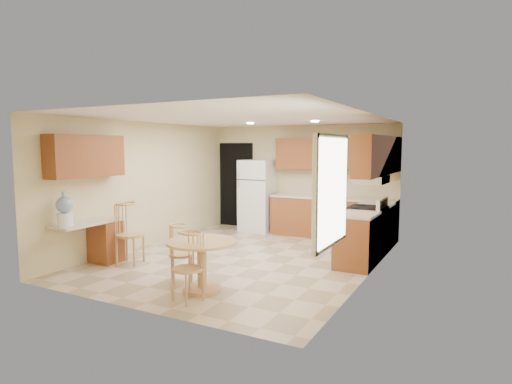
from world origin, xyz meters
The scene contains 30 objects.
floor centered at (0.00, 0.00, 0.00)m, with size 5.50×5.50×0.00m, color tan.
ceiling centered at (0.00, 0.00, 2.50)m, with size 4.50×5.50×0.02m, color white.
wall_back centered at (0.00, 2.75, 1.25)m, with size 4.50×0.02×2.50m, color beige.
wall_front centered at (0.00, -2.75, 1.25)m, with size 4.50×0.02×2.50m, color beige.
wall_left centered at (-2.25, 0.00, 1.25)m, with size 0.02×5.50×2.50m, color beige.
wall_right centered at (2.25, 0.00, 1.25)m, with size 0.02×5.50×2.50m, color beige.
doorway centered at (-1.75, 2.73, 1.05)m, with size 0.90×0.02×2.10m, color black.
base_cab_back centered at (0.88, 2.45, 0.43)m, with size 2.75×0.60×0.87m, color brown.
counter_back centered at (0.88, 2.45, 0.89)m, with size 2.75×0.63×0.04m, color beige.
base_cab_right_a centered at (1.95, 1.85, 0.43)m, with size 0.60×0.59×0.87m, color brown.
counter_right_a centered at (1.95, 1.85, 0.89)m, with size 0.63×0.59×0.04m, color beige.
base_cab_right_b centered at (1.95, 0.40, 0.43)m, with size 0.60×0.80×0.87m, color brown.
counter_right_b centered at (1.95, 0.40, 0.89)m, with size 0.63×0.80×0.04m, color beige.
upper_cab_back centered at (0.88, 2.58, 1.85)m, with size 2.75×0.33×0.70m, color brown.
upper_cab_right centered at (2.08, 1.21, 1.85)m, with size 0.33×2.42×0.70m, color brown.
upper_cab_left centered at (-2.08, -1.60, 1.85)m, with size 0.33×1.40×0.70m, color brown.
sink centered at (0.85, 2.45, 0.91)m, with size 0.78×0.44×0.01m, color silver.
range_hood centered at (2.00, 1.18, 1.42)m, with size 0.50×0.76×0.14m, color silver.
desk_pedestal centered at (-2.00, -1.32, 0.36)m, with size 0.48×0.42×0.72m, color brown.
desk_top centered at (-2.00, -1.70, 0.75)m, with size 0.50×1.20×0.04m, color beige.
window centered at (2.23, -1.85, 1.50)m, with size 0.06×1.12×1.30m.
can_light_a centered at (-0.50, 1.20, 2.48)m, with size 0.14×0.14×0.02m, color white.
can_light_b centered at (0.90, 1.20, 2.48)m, with size 0.14×0.14×0.02m, color white.
refrigerator centered at (-0.95, 2.40, 0.85)m, with size 0.75×0.73×1.70m.
stove centered at (1.92, 1.18, 0.47)m, with size 0.65×0.76×1.09m.
dining_table centered at (0.38, -1.81, 0.47)m, with size 0.97×0.97×0.72m.
chair_table_a centered at (-0.17, -1.64, 0.51)m, with size 0.37×0.46×0.84m.
chair_table_b centered at (0.43, -2.29, 0.55)m, with size 0.40×0.42×0.90m.
chair_desk centered at (-1.55, -1.30, 0.63)m, with size 0.46×0.59×1.04m.
water_crock centered at (-2.00, -2.12, 1.01)m, with size 0.26×0.26×0.54m.
Camera 1 is at (3.74, -6.57, 2.00)m, focal length 30.00 mm.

